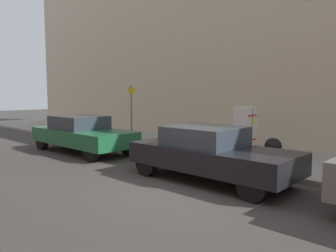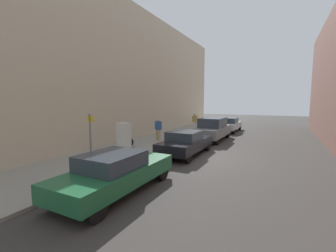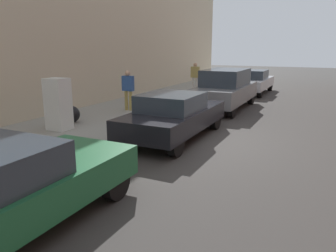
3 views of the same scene
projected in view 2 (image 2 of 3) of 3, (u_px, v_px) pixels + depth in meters
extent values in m
plane|color=#383533|center=(199.00, 156.00, 12.52)|extent=(80.00, 80.00, 0.00)
cube|color=gray|center=(137.00, 148.00, 14.44)|extent=(4.24, 44.00, 0.12)
cube|color=beige|center=(98.00, 69.00, 15.28)|extent=(1.97, 39.60, 10.46)
cube|color=silver|center=(124.00, 136.00, 13.42)|extent=(0.67, 0.58, 1.64)
cube|color=black|center=(127.00, 136.00, 13.68)|extent=(0.01, 0.01, 1.56)
cube|color=yellow|center=(126.00, 130.00, 13.69)|extent=(0.16, 0.01, 0.22)
cube|color=red|center=(127.00, 127.00, 13.62)|extent=(0.61, 0.01, 0.05)
cube|color=red|center=(127.00, 141.00, 13.72)|extent=(0.61, 0.01, 0.05)
cylinder|color=#47443F|center=(128.00, 158.00, 11.53)|extent=(0.70, 0.70, 0.02)
cylinder|color=slate|center=(91.00, 145.00, 8.89)|extent=(0.07, 0.07, 2.43)
cube|color=yellow|center=(90.00, 119.00, 8.79)|extent=(0.36, 0.02, 0.24)
sphere|color=black|center=(129.00, 142.00, 14.45)|extent=(0.59, 0.59, 0.59)
cylinder|color=#A8934C|center=(157.00, 135.00, 16.75)|extent=(0.14, 0.14, 0.82)
cylinder|color=#A8934C|center=(159.00, 135.00, 16.65)|extent=(0.14, 0.14, 0.82)
cube|color=#2D5193|center=(158.00, 125.00, 16.62)|extent=(0.48, 0.22, 0.61)
sphere|color=tan|center=(158.00, 120.00, 16.57)|extent=(0.22, 0.22, 0.22)
cylinder|color=beige|center=(194.00, 126.00, 22.38)|extent=(0.14, 0.14, 0.84)
cylinder|color=beige|center=(196.00, 126.00, 22.28)|extent=(0.14, 0.14, 0.84)
cube|color=#A8934C|center=(195.00, 119.00, 22.25)|extent=(0.49, 0.22, 0.63)
sphere|color=tan|center=(195.00, 115.00, 22.20)|extent=(0.23, 0.23, 0.23)
cube|color=#1E6038|center=(117.00, 174.00, 7.53)|extent=(1.82, 4.64, 0.55)
cube|color=#2D3842|center=(112.00, 161.00, 7.27)|extent=(1.61, 1.95, 0.50)
cylinder|color=black|center=(130.00, 166.00, 9.45)|extent=(0.22, 0.67, 0.67)
cylinder|color=black|center=(162.00, 171.00, 8.74)|extent=(0.22, 0.67, 0.67)
cylinder|color=black|center=(55.00, 197.00, 6.39)|extent=(0.22, 0.67, 0.67)
cylinder|color=black|center=(96.00, 209.00, 5.68)|extent=(0.22, 0.67, 0.67)
cube|color=black|center=(186.00, 144.00, 12.81)|extent=(1.81, 4.36, 0.55)
cube|color=#2D3842|center=(185.00, 135.00, 12.56)|extent=(1.59, 1.83, 0.50)
cylinder|color=black|center=(184.00, 143.00, 14.60)|extent=(0.22, 0.67, 0.67)
cylinder|color=black|center=(207.00, 145.00, 13.89)|extent=(0.22, 0.67, 0.67)
cylinder|color=black|center=(160.00, 153.00, 11.78)|extent=(0.22, 0.67, 0.67)
cylinder|color=black|center=(188.00, 156.00, 11.07)|extent=(0.22, 0.67, 0.67)
cube|color=slate|center=(213.00, 131.00, 17.52)|extent=(1.85, 4.72, 0.70)
cube|color=#2D3842|center=(213.00, 122.00, 17.45)|extent=(1.63, 2.60, 0.70)
cylinder|color=black|center=(209.00, 132.00, 19.47)|extent=(0.22, 0.71, 0.71)
cylinder|color=black|center=(228.00, 133.00, 18.75)|extent=(0.22, 0.71, 0.71)
cylinder|color=black|center=(195.00, 138.00, 16.38)|extent=(0.22, 0.71, 0.71)
cylinder|color=black|center=(217.00, 140.00, 15.65)|extent=(0.22, 0.71, 0.71)
cube|color=silver|center=(229.00, 125.00, 22.59)|extent=(1.82, 4.53, 0.55)
cube|color=#2D3842|center=(228.00, 120.00, 22.33)|extent=(1.60, 1.90, 0.50)
cylinder|color=black|center=(225.00, 126.00, 24.45)|extent=(0.22, 0.68, 0.68)
cylinder|color=black|center=(240.00, 127.00, 23.74)|extent=(0.22, 0.68, 0.68)
cylinder|color=black|center=(217.00, 129.00, 21.50)|extent=(0.22, 0.68, 0.68)
cylinder|color=black|center=(233.00, 130.00, 20.79)|extent=(0.22, 0.68, 0.68)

